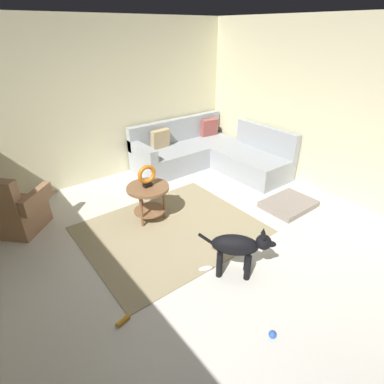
{
  "coord_description": "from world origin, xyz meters",
  "views": [
    {
      "loc": [
        -1.75,
        -2.24,
        2.5
      ],
      "look_at": [
        0.45,
        0.6,
        0.55
      ],
      "focal_mm": 28.41,
      "sensor_mm": 36.0,
      "label": 1
    }
  ],
  "objects_px": {
    "sectional_couch": "(209,154)",
    "dog": "(239,247)",
    "dog_toy_bone": "(206,268)",
    "torus_sculpture": "(147,175)",
    "dog_bed_mat": "(289,204)",
    "dog_toy_ball": "(272,335)",
    "dog_toy_rope": "(123,321)",
    "armchair": "(13,211)",
    "side_table": "(148,194)"
  },
  "relations": [
    {
      "from": "side_table",
      "to": "torus_sculpture",
      "type": "height_order",
      "value": "torus_sculpture"
    },
    {
      "from": "dog",
      "to": "dog_toy_rope",
      "type": "distance_m",
      "value": 1.4
    },
    {
      "from": "sectional_couch",
      "to": "side_table",
      "type": "xyz_separation_m",
      "value": [
        -1.92,
        -0.9,
        0.13
      ]
    },
    {
      "from": "sectional_couch",
      "to": "dog_toy_ball",
      "type": "relative_size",
      "value": 30.98
    },
    {
      "from": "dog_bed_mat",
      "to": "dog_toy_bone",
      "type": "bearing_deg",
      "value": -171.32
    },
    {
      "from": "dog_bed_mat",
      "to": "dog",
      "type": "distance_m",
      "value": 1.82
    },
    {
      "from": "dog",
      "to": "dog_toy_bone",
      "type": "relative_size",
      "value": 3.58
    },
    {
      "from": "sectional_couch",
      "to": "dog",
      "type": "xyz_separation_m",
      "value": [
        -1.71,
        -2.49,
        0.09
      ]
    },
    {
      "from": "sectional_couch",
      "to": "armchair",
      "type": "height_order",
      "value": "same"
    },
    {
      "from": "armchair",
      "to": "dog_toy_rope",
      "type": "xyz_separation_m",
      "value": [
        0.46,
        -2.27,
        -0.3
      ]
    },
    {
      "from": "dog_toy_ball",
      "to": "dog_toy_rope",
      "type": "relative_size",
      "value": 0.51
    },
    {
      "from": "dog_toy_ball",
      "to": "dog_toy_rope",
      "type": "height_order",
      "value": "dog_toy_ball"
    },
    {
      "from": "sectional_couch",
      "to": "dog",
      "type": "relative_size",
      "value": 3.49
    },
    {
      "from": "armchair",
      "to": "dog_toy_ball",
      "type": "bearing_deg",
      "value": -19.72
    },
    {
      "from": "dog_bed_mat",
      "to": "dog",
      "type": "xyz_separation_m",
      "value": [
        -1.71,
        -0.55,
        0.33
      ]
    },
    {
      "from": "dog_bed_mat",
      "to": "dog_toy_bone",
      "type": "distance_m",
      "value": 1.98
    },
    {
      "from": "dog_bed_mat",
      "to": "dog_toy_ball",
      "type": "xyz_separation_m",
      "value": [
        -2.04,
        -1.34,
        -0.01
      ]
    },
    {
      "from": "dog_bed_mat",
      "to": "dog_toy_rope",
      "type": "relative_size",
      "value": 5.65
    },
    {
      "from": "sectional_couch",
      "to": "dog_toy_bone",
      "type": "bearing_deg",
      "value": -131.24
    },
    {
      "from": "dog_toy_ball",
      "to": "side_table",
      "type": "bearing_deg",
      "value": 86.83
    },
    {
      "from": "dog_toy_bone",
      "to": "sectional_couch",
      "type": "bearing_deg",
      "value": 48.76
    },
    {
      "from": "torus_sculpture",
      "to": "dog",
      "type": "distance_m",
      "value": 1.64
    },
    {
      "from": "dog_toy_ball",
      "to": "dog_toy_bone",
      "type": "xyz_separation_m",
      "value": [
        0.08,
        1.04,
        -0.01
      ]
    },
    {
      "from": "side_table",
      "to": "dog_bed_mat",
      "type": "bearing_deg",
      "value": -28.65
    },
    {
      "from": "torus_sculpture",
      "to": "dog_toy_rope",
      "type": "bearing_deg",
      "value": -129.15
    },
    {
      "from": "sectional_couch",
      "to": "dog_bed_mat",
      "type": "height_order",
      "value": "sectional_couch"
    },
    {
      "from": "sectional_couch",
      "to": "dog",
      "type": "distance_m",
      "value": 3.02
    },
    {
      "from": "dog_toy_ball",
      "to": "dog_bed_mat",
      "type": "bearing_deg",
      "value": 33.23
    },
    {
      "from": "dog_bed_mat",
      "to": "dog_toy_ball",
      "type": "bearing_deg",
      "value": -146.77
    },
    {
      "from": "torus_sculpture",
      "to": "dog_toy_bone",
      "type": "bearing_deg",
      "value": -92.1
    },
    {
      "from": "sectional_couch",
      "to": "dog_toy_rope",
      "type": "relative_size",
      "value": 15.9
    },
    {
      "from": "dog",
      "to": "dog_toy_bone",
      "type": "xyz_separation_m",
      "value": [
        -0.25,
        0.25,
        -0.35
      ]
    },
    {
      "from": "armchair",
      "to": "dog_toy_ball",
      "type": "relative_size",
      "value": 13.66
    },
    {
      "from": "torus_sculpture",
      "to": "armchair",
      "type": "bearing_deg",
      "value": 151.46
    },
    {
      "from": "side_table",
      "to": "torus_sculpture",
      "type": "xyz_separation_m",
      "value": [
        0.0,
        -0.0,
        0.29
      ]
    },
    {
      "from": "armchair",
      "to": "torus_sculpture",
      "type": "xyz_separation_m",
      "value": [
        1.6,
        -0.87,
        0.39
      ]
    },
    {
      "from": "side_table",
      "to": "dog_toy_ball",
      "type": "bearing_deg",
      "value": -93.17
    },
    {
      "from": "sectional_couch",
      "to": "dog_bed_mat",
      "type": "relative_size",
      "value": 2.81
    },
    {
      "from": "dog_toy_bone",
      "to": "dog_bed_mat",
      "type": "bearing_deg",
      "value": 8.68
    },
    {
      "from": "dog_bed_mat",
      "to": "dog_toy_ball",
      "type": "relative_size",
      "value": 11.02
    },
    {
      "from": "dog",
      "to": "sectional_couch",
      "type": "bearing_deg",
      "value": -168.77
    },
    {
      "from": "dog",
      "to": "dog_toy_bone",
      "type": "distance_m",
      "value": 0.5
    },
    {
      "from": "dog_toy_ball",
      "to": "dog_toy_rope",
      "type": "bearing_deg",
      "value": 135.74
    },
    {
      "from": "dog",
      "to": "dog_toy_ball",
      "type": "xyz_separation_m",
      "value": [
        -0.33,
        -0.79,
        -0.34
      ]
    },
    {
      "from": "dog",
      "to": "armchair",
      "type": "bearing_deg",
      "value": -98.07
    },
    {
      "from": "sectional_couch",
      "to": "dog",
      "type": "height_order",
      "value": "sectional_couch"
    },
    {
      "from": "side_table",
      "to": "dog_bed_mat",
      "type": "xyz_separation_m",
      "value": [
        1.91,
        -1.04,
        -0.37
      ]
    },
    {
      "from": "dog_bed_mat",
      "to": "dog_toy_rope",
      "type": "bearing_deg",
      "value": -173.34
    },
    {
      "from": "dog_toy_bone",
      "to": "armchair",
      "type": "bearing_deg",
      "value": 124.98
    },
    {
      "from": "armchair",
      "to": "torus_sculpture",
      "type": "bearing_deg",
      "value": 17.48
    }
  ]
}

